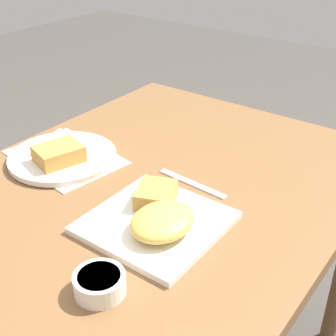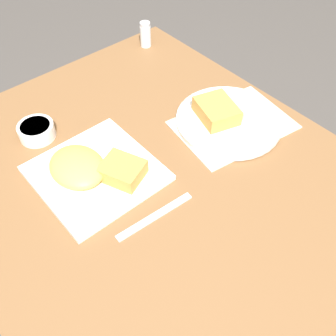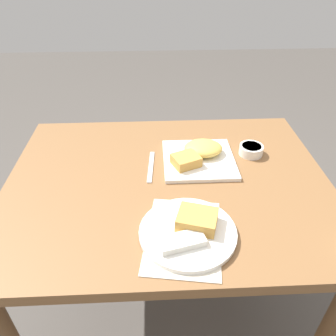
% 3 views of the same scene
% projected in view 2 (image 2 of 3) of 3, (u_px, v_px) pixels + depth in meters
% --- Properties ---
extents(ground_plane, '(8.00, 8.00, 0.00)m').
position_uv_depth(ground_plane, '(166.00, 311.00, 1.42)').
color(ground_plane, '#4C4742').
extents(dining_table, '(1.09, 0.85, 0.73)m').
position_uv_depth(dining_table, '(165.00, 204.00, 0.94)').
color(dining_table, brown).
rests_on(dining_table, ground_plane).
extents(menu_card, '(0.24, 0.31, 0.00)m').
position_uv_depth(menu_card, '(233.00, 125.00, 1.00)').
color(menu_card, beige).
rests_on(menu_card, dining_table).
extents(plate_square_near, '(0.26, 0.26, 0.06)m').
position_uv_depth(plate_square_near, '(92.00, 170.00, 0.87)').
color(plate_square_near, white).
rests_on(plate_square_near, dining_table).
extents(plate_oval_far, '(0.27, 0.27, 0.05)m').
position_uv_depth(plate_oval_far, '(227.00, 118.00, 1.00)').
color(plate_oval_far, white).
rests_on(plate_oval_far, menu_card).
extents(sauce_ramekin, '(0.09, 0.09, 0.04)m').
position_uv_depth(sauce_ramekin, '(37.00, 131.00, 0.96)').
color(sauce_ramekin, white).
rests_on(sauce_ramekin, dining_table).
extents(salt_shaker, '(0.03, 0.03, 0.08)m').
position_uv_depth(salt_shaker, '(146.00, 36.00, 1.23)').
color(salt_shaker, white).
rests_on(salt_shaker, dining_table).
extents(butter_knife, '(0.03, 0.19, 0.00)m').
position_uv_depth(butter_knife, '(155.00, 216.00, 0.81)').
color(butter_knife, silver).
rests_on(butter_knife, dining_table).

